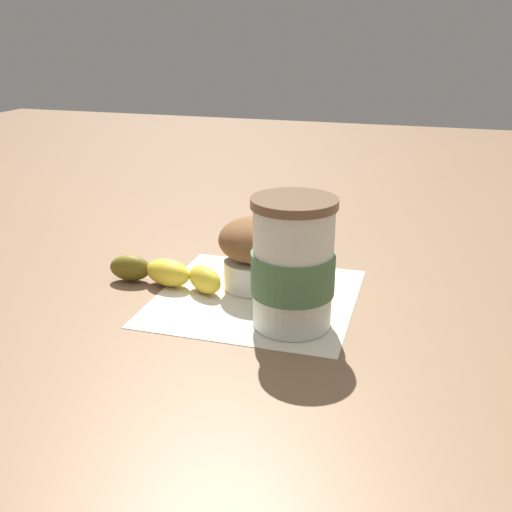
% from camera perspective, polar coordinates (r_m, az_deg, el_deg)
% --- Properties ---
extents(ground_plane, '(3.00, 3.00, 0.00)m').
position_cam_1_polar(ground_plane, '(0.76, -0.00, -3.96)').
color(ground_plane, brown).
extents(paper_napkin, '(0.25, 0.25, 0.00)m').
position_cam_1_polar(paper_napkin, '(0.76, -0.00, -3.90)').
color(paper_napkin, beige).
rests_on(paper_napkin, ground_plane).
extents(coffee_cup, '(0.09, 0.09, 0.15)m').
position_cam_1_polar(coffee_cup, '(0.66, 3.53, -0.88)').
color(coffee_cup, silver).
rests_on(coffee_cup, paper_napkin).
extents(muffin, '(0.09, 0.09, 0.09)m').
position_cam_1_polar(muffin, '(0.77, -0.25, 0.52)').
color(muffin, white).
rests_on(muffin, paper_napkin).
extents(banana, '(0.17, 0.06, 0.03)m').
position_cam_1_polar(banana, '(0.79, -8.43, -1.60)').
color(banana, yellow).
rests_on(banana, paper_napkin).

